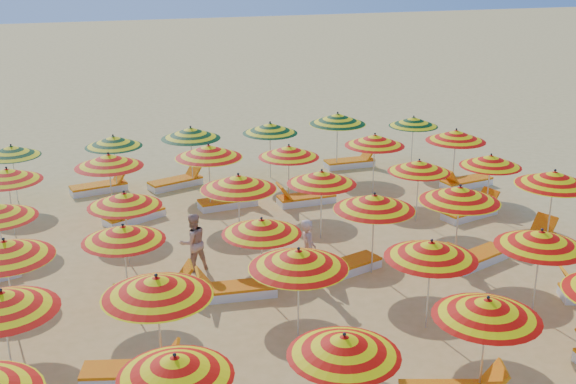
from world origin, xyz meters
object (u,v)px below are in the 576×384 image
Objects in this scene: umbrella_32 at (191,133)px; lounger_9 at (476,258)px; umbrella_34 at (338,119)px; lounger_14 at (229,202)px; lounger_4 at (133,373)px; umbrella_20 at (238,182)px; umbrella_30 at (11,151)px; lounger_17 at (100,187)px; umbrella_22 at (419,166)px; umbrella_25 at (109,160)px; lounger_16 at (465,182)px; umbrella_26 at (209,151)px; umbrella_27 at (289,151)px; umbrella_21 at (322,177)px; umbrella_28 at (375,140)px; lounger_7 at (235,290)px; umbrella_12 at (5,249)px; umbrella_24 at (7,175)px; umbrella_3 at (487,308)px; umbrella_7 at (157,287)px; lounger_13 at (133,216)px; umbrella_35 at (413,122)px; umbrella_1 at (175,366)px; umbrella_2 at (344,345)px; lounger_12 at (471,212)px; beachgoer_a at (308,251)px; umbrella_9 at (431,250)px; lounger_8 at (345,267)px; umbrella_13 at (123,233)px; lounger_6 at (155,289)px; umbrella_6 at (2,301)px; umbrella_19 at (124,199)px; umbrella_8 at (299,259)px; umbrella_15 at (374,202)px; umbrella_29 at (456,136)px; lounger_15 at (305,199)px; umbrella_33 at (270,128)px; umbrella_16 at (460,194)px; umbrella_23 at (491,161)px; umbrella_10 at (541,239)px; lounger_19 at (351,162)px.

umbrella_32 is 1.17× the size of lounger_9.
umbrella_34 is 1.32× the size of lounger_14.
umbrella_20 is at bearing 72.45° from lounger_4.
umbrella_30 is 0.98× the size of lounger_17.
umbrella_32 is at bearing 137.72° from umbrella_22.
umbrella_25 reaches higher than lounger_16.
umbrella_27 is at bearing -5.46° from umbrella_26.
umbrella_28 is at bearing 46.29° from umbrella_21.
lounger_7 is (-5.49, -8.05, -1.63)m from umbrella_34.
umbrella_12 is 1.09× the size of umbrella_24.
lounger_9 is at bearing 59.08° from umbrella_3.
umbrella_7 is 1.16× the size of lounger_13.
umbrella_3 is 1.15× the size of umbrella_35.
umbrella_1 is at bearing -99.44° from lounger_17.
umbrella_7 reaches higher than umbrella_2.
lounger_14 is (-4.78, 5.70, 0.00)m from lounger_9.
beachgoer_a reaches higher than lounger_12.
umbrella_24 reaches higher than umbrella_27.
lounger_8 is (-0.60, 2.88, -1.55)m from umbrella_9.
lounger_17 is (-9.87, 5.37, 0.00)m from lounger_12.
umbrella_13 is at bearing -136.75° from umbrella_27.
lounger_6 is 7.64m from lounger_9.
umbrella_26 is 1.22× the size of lounger_8.
umbrella_3 is at bearing -78.31° from umbrella_32.
umbrella_25 is at bearing 179.61° from umbrella_28.
umbrella_6 reaches higher than umbrella_35.
lounger_7 is at bearing -50.21° from umbrella_19.
lounger_16 is (1.24, 2.40, 0.00)m from lounger_12.
umbrella_8 is at bearing 0.50° from umbrella_6.
umbrella_15 reaches higher than umbrella_29.
umbrella_26 reaches higher than lounger_15.
umbrella_13 is at bearing -91.04° from umbrella_25.
umbrella_15 reaches higher than umbrella_12.
umbrella_29 reaches higher than umbrella_2.
umbrella_22 is at bearing 64.92° from umbrella_9.
umbrella_22 reaches higher than lounger_8.
umbrella_32 is 7.65m from umbrella_35.
umbrella_26 is (-0.14, 7.67, 0.02)m from umbrella_8.
umbrella_33 is 6.97m from lounger_12.
umbrella_23 is (2.56, 2.70, -0.19)m from umbrella_16.
umbrella_7 is 1.15× the size of lounger_8.
umbrella_9 is 1.33× the size of lounger_8.
lounger_7 is (-5.72, 2.67, -1.56)m from umbrella_10.
umbrella_19 is 10.06m from umbrella_23.
umbrella_25 is 6.10m from lounger_7.
umbrella_16 is 1.15× the size of lounger_6.
umbrella_25 reaches higher than lounger_19.
umbrella_19 is at bearing -40.80° from lounger_8.
lounger_8 is (-3.13, -2.53, -1.44)m from umbrella_22.
umbrella_1 is at bearing 59.63° from lounger_15.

